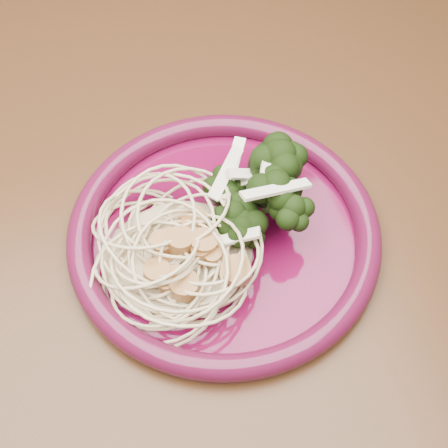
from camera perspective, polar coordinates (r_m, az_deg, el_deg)
name	(u,v)px	position (r m, az deg, el deg)	size (l,w,h in m)	color
dining_table	(164,346)	(0.56, -5.50, -11.06)	(1.20, 0.80, 0.75)	#472814
dinner_plate	(224,232)	(0.49, 0.00, -0.75)	(0.30, 0.30, 0.02)	#540729
spaghetti_pile	(178,249)	(0.47, -4.26, -2.33)	(0.12, 0.10, 0.03)	beige
scallop_cluster	(175,227)	(0.44, -4.50, -0.23)	(0.10, 0.10, 0.03)	#A16F39
broccoli_pile	(278,189)	(0.49, 5.00, 3.19)	(0.08, 0.14, 0.05)	black
onion_garnish	(281,164)	(0.46, 5.26, 5.44)	(0.06, 0.09, 0.05)	beige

